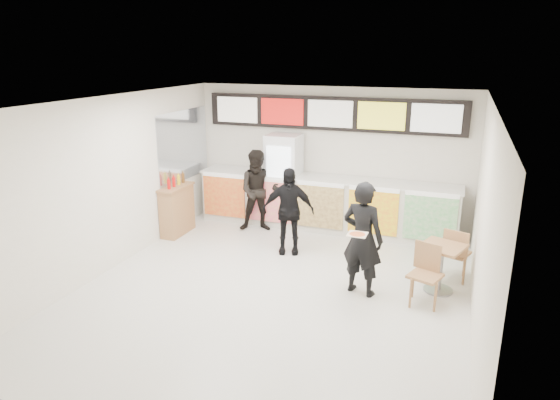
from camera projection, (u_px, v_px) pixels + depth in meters
The scene contains 15 objects.
floor at pixel (273, 290), 8.05m from camera, with size 7.00×7.00×0.00m, color beige.
ceiling at pixel (272, 102), 7.18m from camera, with size 7.00×7.00×0.00m, color white.
wall_back at pixel (331, 157), 10.76m from camera, with size 6.00×6.00×0.00m, color silver.
wall_left at pixel (111, 184), 8.60m from camera, with size 7.00×7.00×0.00m, color silver.
wall_right at pixel (483, 224), 6.63m from camera, with size 7.00×7.00×0.00m, color silver.
service_counter at pixel (324, 203), 10.66m from camera, with size 5.56×0.77×1.14m.
menu_board at pixel (331, 113), 10.41m from camera, with size 5.50×0.14×0.70m.
drinks_fridge at pixel (284, 180), 10.86m from camera, with size 0.70×0.67×2.00m.
mirror_panel at pixel (184, 145), 10.73m from camera, with size 0.01×2.00×1.50m, color #B2B7BF.
customer_main at pixel (363, 239), 7.72m from camera, with size 0.67×0.44×1.84m, color black.
customer_left at pixel (259, 191), 10.51m from camera, with size 0.85×0.66×1.75m, color black.
customer_mid at pixel (288, 211), 9.34m from camera, with size 0.97×0.41×1.66m, color black.
pizza_slice at pixel (357, 234), 7.25m from camera, with size 0.36×0.36×0.02m.
cafe_table at pixel (441, 260), 7.88m from camera, with size 0.95×1.64×0.93m.
condiment_ledge at pixel (177, 209), 10.41m from camera, with size 0.37×0.92×1.23m.
Camera 1 is at (2.60, -6.81, 3.72)m, focal length 32.00 mm.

